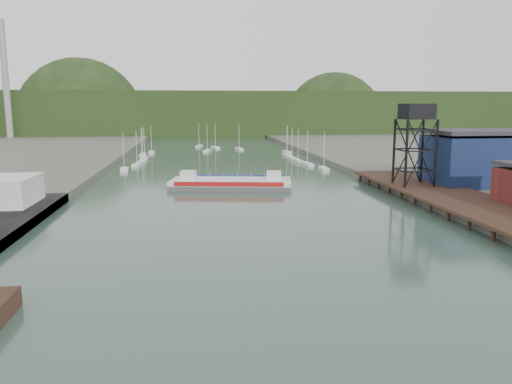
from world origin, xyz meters
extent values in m
plane|color=#2B443B|center=(0.00, 0.00, 0.00)|extent=(600.00, 600.00, 0.00)
cube|color=black|center=(37.00, 45.00, 1.90)|extent=(14.00, 70.00, 0.50)
cylinder|color=black|center=(31.00, 45.00, 0.80)|extent=(0.60, 0.60, 2.20)
cylinder|color=black|center=(43.00, 45.00, 0.80)|extent=(0.60, 0.60, 2.20)
cylinder|color=black|center=(32.00, 55.00, 8.65)|extent=(0.50, 0.50, 13.00)
cylinder|color=black|center=(38.00, 55.00, 8.65)|extent=(0.50, 0.50, 13.00)
cylinder|color=black|center=(32.00, 61.00, 8.65)|extent=(0.50, 0.50, 13.00)
cylinder|color=black|center=(38.00, 61.00, 8.65)|extent=(0.50, 0.50, 13.00)
cube|color=black|center=(35.00, 58.00, 16.65)|extent=(5.50, 5.50, 3.00)
cube|color=#0D133A|center=(50.00, 60.00, 6.60)|extent=(20.00, 14.00, 10.00)
cube|color=#2D2D33|center=(50.00, 60.00, 12.50)|extent=(20.50, 14.50, 0.80)
cube|color=silver|center=(-27.54, 103.89, 0.35)|extent=(2.67, 7.65, 0.90)
cube|color=silver|center=(-25.28, 115.30, 0.35)|extent=(2.81, 7.67, 0.90)
cube|color=silver|center=(-24.71, 124.17, 0.35)|extent=(2.35, 7.59, 0.90)
cube|color=silver|center=(-24.81, 134.09, 0.35)|extent=(2.01, 7.50, 0.90)
cube|color=silver|center=(-26.64, 146.33, 0.35)|extent=(2.00, 7.50, 0.90)
cube|color=silver|center=(-24.32, 156.17, 0.35)|extent=(2.16, 7.54, 0.90)
cube|color=silver|center=(27.56, 99.03, 0.35)|extent=(2.53, 7.62, 0.90)
cube|color=silver|center=(25.46, 110.51, 0.35)|extent=(2.76, 7.67, 0.90)
cube|color=silver|center=(24.46, 119.29, 0.35)|extent=(2.22, 7.56, 0.90)
cube|color=silver|center=(24.27, 128.28, 0.35)|extent=(2.18, 7.54, 0.90)
cube|color=silver|center=(24.67, 139.38, 0.35)|extent=(2.46, 7.61, 0.90)
cube|color=silver|center=(26.78, 150.99, 0.35)|extent=(2.48, 7.61, 0.90)
cube|color=silver|center=(-3.16, 160.00, 0.35)|extent=(3.78, 7.76, 0.90)
cube|color=silver|center=(10.04, 168.00, 0.35)|extent=(3.31, 7.74, 0.90)
cube|color=silver|center=(0.66, 176.00, 0.35)|extent=(3.76, 7.76, 0.90)
cube|color=silver|center=(-6.11, 184.00, 0.35)|extent=(3.40, 7.74, 0.90)
cylinder|color=gray|center=(-102.00, 235.00, 30.00)|extent=(3.20, 3.20, 60.00)
cube|color=black|center=(0.00, 300.00, 12.00)|extent=(500.00, 120.00, 28.00)
sphere|color=black|center=(-80.00, 300.00, 8.00)|extent=(80.00, 80.00, 80.00)
sphere|color=black|center=(90.00, 310.00, 6.00)|extent=(70.00, 70.00, 70.00)
cube|color=#4E4E50|center=(-0.50, 71.47, 0.52)|extent=(27.36, 14.52, 1.04)
cube|color=silver|center=(-0.50, 71.47, 1.46)|extent=(27.36, 14.52, 0.83)
cube|color=#AD1413|center=(-1.36, 66.28, 1.66)|extent=(22.60, 3.90, 0.94)
cube|color=#162597|center=(0.36, 76.65, 1.66)|extent=(22.60, 3.90, 0.94)
cube|color=silver|center=(-9.74, 73.00, 2.70)|extent=(3.59, 3.59, 2.08)
cube|color=silver|center=(8.73, 69.93, 2.70)|extent=(3.59, 3.59, 2.08)
camera|label=1|loc=(-8.34, -35.91, 17.70)|focal=35.00mm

